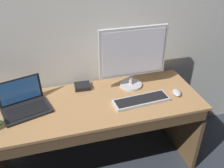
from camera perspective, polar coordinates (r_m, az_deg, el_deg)
ground_plane at (r=2.39m, az=-3.35°, el=-18.15°), size 14.00×14.00×0.00m
desk at (r=2.00m, az=-3.71°, el=-8.95°), size 1.66×0.61×0.71m
laptop_black at (r=1.92m, az=-19.54°, el=-4.33°), size 0.39×0.34×0.20m
external_monitor at (r=1.94m, az=4.87°, el=6.61°), size 0.54×0.19×0.52m
wired_keyboard at (r=1.90m, az=6.78°, el=-3.78°), size 0.44×0.16×0.03m
computer_mouse at (r=2.04m, az=14.75°, el=-1.90°), size 0.09×0.12×0.03m
external_drive_box at (r=2.06m, az=-6.85°, el=-0.51°), size 0.13×0.12×0.03m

